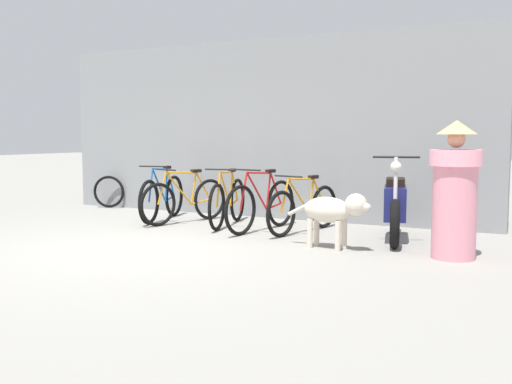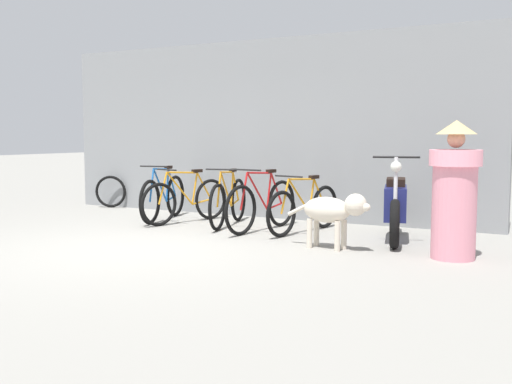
% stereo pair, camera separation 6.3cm
% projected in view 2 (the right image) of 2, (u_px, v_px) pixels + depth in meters
% --- Properties ---
extents(ground_plane, '(60.00, 60.00, 0.00)m').
position_uv_depth(ground_plane, '(140.00, 248.00, 7.39)').
color(ground_plane, gray).
extents(shop_wall_back, '(7.86, 0.20, 2.98)m').
position_uv_depth(shop_wall_back, '(262.00, 129.00, 10.13)').
color(shop_wall_back, gray).
rests_on(shop_wall_back, ground).
extents(bicycle_0, '(0.51, 1.67, 0.91)m').
position_uv_depth(bicycle_0, '(163.00, 198.00, 9.80)').
color(bicycle_0, black).
rests_on(bicycle_0, ground).
extents(bicycle_1, '(0.59, 1.67, 0.87)m').
position_uv_depth(bicycle_1, '(186.00, 200.00, 9.51)').
color(bicycle_1, black).
rests_on(bicycle_1, ground).
extents(bicycle_2, '(0.51, 1.68, 0.90)m').
position_uv_depth(bicycle_2, '(228.00, 202.00, 9.19)').
color(bicycle_2, black).
rests_on(bicycle_2, ground).
extents(bicycle_3, '(0.46, 1.73, 0.92)m').
position_uv_depth(bicycle_3, '(262.00, 205.00, 8.70)').
color(bicycle_3, black).
rests_on(bicycle_3, ground).
extents(bicycle_4, '(0.51, 1.69, 0.84)m').
position_uv_depth(bicycle_4, '(304.00, 209.00, 8.54)').
color(bicycle_4, black).
rests_on(bicycle_4, ground).
extents(motorcycle, '(0.66, 1.84, 1.13)m').
position_uv_depth(motorcycle, '(395.00, 207.00, 7.90)').
color(motorcycle, black).
rests_on(motorcycle, ground).
extents(stray_dog, '(1.13, 0.39, 0.70)m').
position_uv_depth(stray_dog, '(333.00, 211.00, 7.26)').
color(stray_dog, beige).
rests_on(stray_dog, ground).
extents(person_in_robes, '(0.73, 0.73, 1.56)m').
position_uv_depth(person_in_robes, '(455.00, 190.00, 6.69)').
color(person_in_robes, pink).
rests_on(person_in_robes, ground).
extents(spare_tire_left, '(0.60, 0.25, 0.61)m').
position_uv_depth(spare_tire_left, '(111.00, 192.00, 11.49)').
color(spare_tire_left, black).
rests_on(spare_tire_left, ground).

